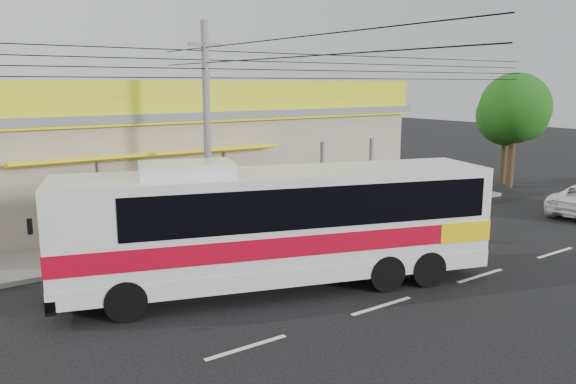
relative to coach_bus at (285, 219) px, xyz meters
name	(u,v)px	position (x,y,z in m)	size (l,w,h in m)	color
ground	(321,279)	(1.23, -0.06, -1.94)	(120.00, 120.00, 0.00)	black
sidewalk	(223,232)	(1.23, 5.94, -1.86)	(30.00, 3.20, 0.15)	slate
lane_markings	(382,306)	(1.23, -2.56, -1.94)	(50.00, 0.12, 0.01)	silver
storefront_building	(163,158)	(1.22, 11.48, 0.36)	(22.60, 9.20, 5.70)	gray
coach_bus	(285,219)	(0.00, 0.00, 0.00)	(11.93, 5.99, 3.62)	silver
utility_pole	(205,63)	(-0.10, 4.36, 4.29)	(34.00, 14.00, 7.55)	slate
tree_near	(517,110)	(18.85, 5.53, 2.23)	(3.72, 3.72, 6.16)	#352215
tree_far	(509,117)	(19.44, 6.39, 1.80)	(3.33, 3.33, 5.52)	#352215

